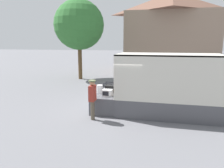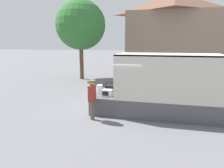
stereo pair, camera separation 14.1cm
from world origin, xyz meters
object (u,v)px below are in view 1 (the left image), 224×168
portable_generator (110,89)px  worker_person (92,95)px  box_truck (203,97)px  street_tree (79,25)px  microwave (107,93)px  orange_bucket (100,89)px

portable_generator → worker_person: worker_person is taller
box_truck → portable_generator: (-4.51, 0.36, 0.10)m
box_truck → street_tree: size_ratio=0.93×
microwave → portable_generator: (-0.05, 0.82, 0.03)m
microwave → worker_person: worker_person is taller
portable_generator → orange_bucket: 0.57m
microwave → box_truck: bearing=5.9°
portable_generator → street_tree: street_tree is taller
orange_bucket → worker_person: size_ratio=0.23×
microwave → orange_bucket: orange_bucket is taller
worker_person → microwave: bearing=70.4°
portable_generator → street_tree: size_ratio=0.08×
microwave → worker_person: 1.19m
microwave → street_tree: 11.22m
orange_bucket → box_truck: bearing=-0.6°
orange_bucket → worker_person: (0.14, -1.63, 0.06)m
street_tree → microwave: bearing=-61.4°
portable_generator → orange_bucket: portable_generator is taller
orange_bucket → worker_person: bearing=-85.0°
worker_person → portable_generator: bearing=79.9°
worker_person → street_tree: (-4.63, 10.33, 3.85)m
street_tree → orange_bucket: bearing=-62.7°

